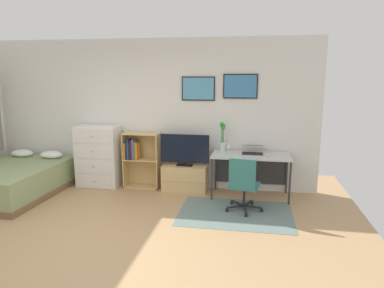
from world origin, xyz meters
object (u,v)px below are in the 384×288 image
(dresser, at_px, (99,156))
(tv_stand, at_px, (185,178))
(bookshelf, at_px, (138,156))
(bamboo_vase, at_px, (223,135))
(wine_glass, at_px, (229,146))
(laptop, at_px, (253,150))
(computer_mouse, at_px, (268,155))
(desk, at_px, (251,161))
(television, at_px, (185,150))
(office_chair, at_px, (243,183))
(bed, at_px, (14,180))

(dresser, bearing_deg, tv_stand, 0.53)
(bookshelf, height_order, bamboo_vase, bamboo_vase)
(dresser, bearing_deg, wine_glass, -2.99)
(tv_stand, bearing_deg, dresser, -179.47)
(laptop, relative_size, computer_mouse, 3.87)
(laptop, xyz_separation_m, wine_glass, (-0.40, -0.13, 0.07))
(bookshelf, height_order, laptop, bookshelf)
(computer_mouse, bearing_deg, bookshelf, 174.82)
(desk, bearing_deg, television, 179.65)
(computer_mouse, relative_size, wine_glass, 0.58)
(office_chair, relative_size, wine_glass, 4.78)
(bed, xyz_separation_m, wine_glass, (3.68, 0.61, 0.61))
(desk, bearing_deg, tv_stand, 178.55)
(desk, distance_m, bamboo_vase, 0.66)
(television, height_order, desk, television)
(computer_mouse, bearing_deg, laptop, 151.77)
(bookshelf, xyz_separation_m, computer_mouse, (2.33, -0.21, 0.17))
(tv_stand, bearing_deg, desk, -1.45)
(bed, distance_m, laptop, 4.18)
(desk, height_order, laptop, laptop)
(television, bearing_deg, bamboo_vase, 8.21)
(bookshelf, bearing_deg, bamboo_vase, 0.65)
(tv_stand, bearing_deg, laptop, -0.74)
(bed, bearing_deg, dresser, 31.82)
(laptop, height_order, bamboo_vase, bamboo_vase)
(computer_mouse, height_order, wine_glass, wine_glass)
(tv_stand, relative_size, computer_mouse, 7.64)
(dresser, relative_size, desk, 0.86)
(dresser, height_order, bookshelf, dresser)
(television, distance_m, desk, 1.17)
(desk, bearing_deg, wine_glass, -163.55)
(bed, xyz_separation_m, computer_mouse, (4.34, 0.60, 0.49))
(bookshelf, relative_size, television, 1.17)
(dresser, bearing_deg, bed, -149.49)
(bookshelf, bearing_deg, wine_glass, -6.72)
(television, xyz_separation_m, office_chair, (1.06, -0.81, -0.30))
(bed, bearing_deg, desk, 11.42)
(bamboo_vase, bearing_deg, television, -171.79)
(desk, distance_m, computer_mouse, 0.34)
(wine_glass, bearing_deg, television, 171.35)
(computer_mouse, bearing_deg, wine_glass, 178.70)
(tv_stand, bearing_deg, office_chair, -38.07)
(bamboo_vase, bearing_deg, wine_glass, -59.97)
(bookshelf, relative_size, office_chair, 1.19)
(bamboo_vase, bearing_deg, office_chair, -65.90)
(office_chair, bearing_deg, dresser, 172.23)
(television, distance_m, bamboo_vase, 0.72)
(bookshelf, xyz_separation_m, laptop, (2.07, -0.07, 0.22))
(laptop, bearing_deg, wine_glass, -163.25)
(office_chair, bearing_deg, bookshelf, 164.57)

